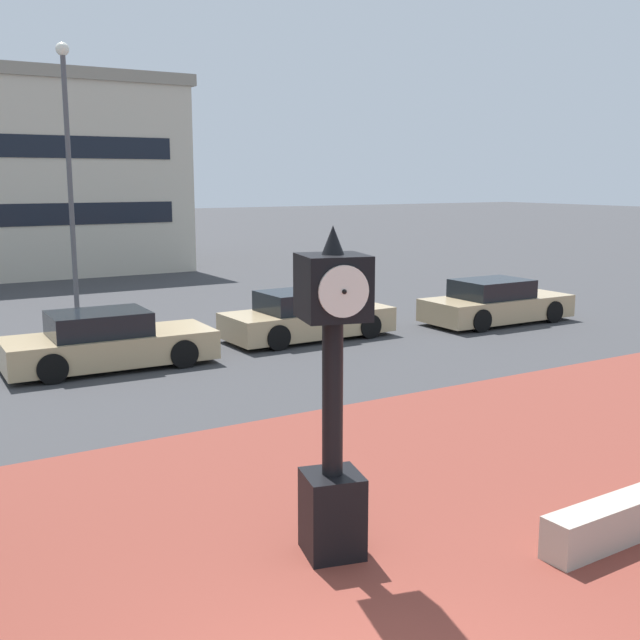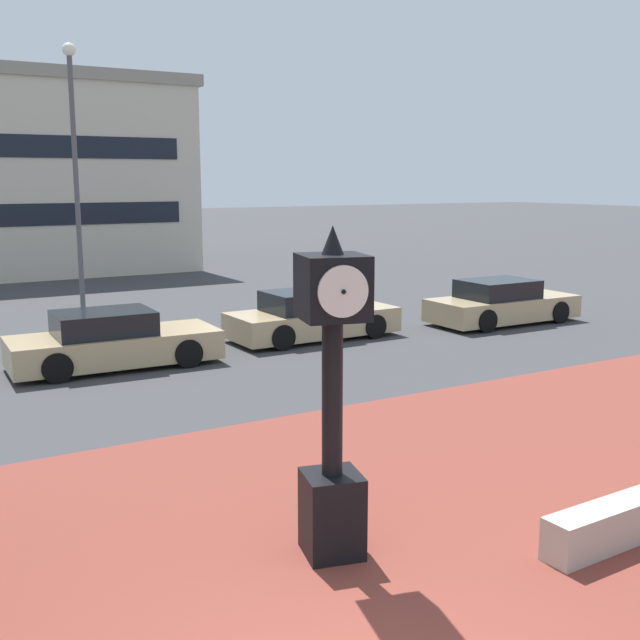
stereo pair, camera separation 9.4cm
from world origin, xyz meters
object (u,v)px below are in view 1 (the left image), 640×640
(car_street_distant, at_px, (107,342))
(car_street_near, at_px, (306,317))
(car_street_mid, at_px, (496,303))
(street_lamp_post, at_px, (69,160))
(street_clock, at_px, (333,403))

(car_street_distant, bearing_deg, car_street_near, 96.83)
(car_street_mid, bearing_deg, car_street_near, -97.97)
(car_street_near, height_order, street_lamp_post, street_lamp_post)
(street_clock, xyz_separation_m, car_street_mid, (11.64, 9.56, -1.18))
(car_street_mid, xyz_separation_m, street_lamp_post, (-10.57, 5.78, 4.08))
(street_clock, bearing_deg, car_street_near, 75.38)
(car_street_mid, bearing_deg, street_lamp_post, -118.18)
(car_street_mid, bearing_deg, car_street_distant, -91.68)
(car_street_distant, bearing_deg, street_clock, -0.15)
(street_clock, bearing_deg, street_lamp_post, 100.31)
(car_street_distant, height_order, street_lamp_post, street_lamp_post)
(street_lamp_post, bearing_deg, street_clock, -93.98)
(car_street_mid, relative_size, street_lamp_post, 0.58)
(car_street_near, relative_size, car_street_mid, 0.99)
(car_street_near, bearing_deg, street_lamp_post, -137.17)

